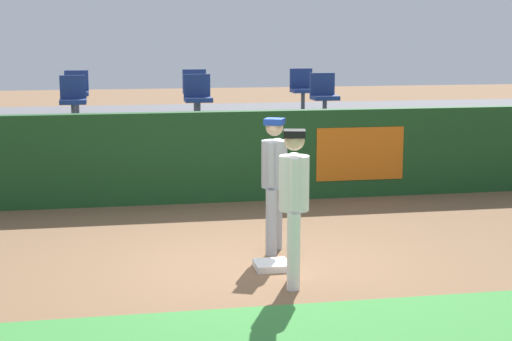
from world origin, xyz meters
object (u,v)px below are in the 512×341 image
Objects in this scene: first_base at (272,265)px; seat_front_left at (73,97)px; seat_back_right at (302,87)px; player_runner_visitor at (274,175)px; seat_back_center at (195,88)px; seat_back_left at (77,90)px; seat_front_center at (198,95)px; player_fielder_home at (294,197)px; seat_front_right at (324,93)px.

seat_front_left is (-2.41, 5.32, 1.59)m from first_base.
player_runner_visitor is at bearing -106.79° from seat_back_right.
seat_front_left and seat_back_center have the same top height.
seat_front_left is at bearing -142.14° from seat_back_center.
seat_back_center is (2.31, 0.00, 0.00)m from seat_back_left.
seat_front_left is 2.16m from seat_front_center.
player_fielder_home is at bearing -67.07° from seat_front_left.
seat_front_center is (2.16, -1.80, 0.00)m from seat_back_left.
seat_front_right is 2.32m from seat_front_center.
seat_back_center is (2.32, 1.80, 0.00)m from seat_front_left.
seat_back_left is at bearing 108.68° from first_base.
player_fielder_home is 6.51m from seat_front_left.
seat_back_center is at bearing 85.17° from seat_front_center.
seat_back_left is 4.83m from seat_front_right.
player_fielder_home is 2.04× the size of seat_front_right.
seat_back_left and seat_front_right have the same top height.
seat_front_right is at bearing 174.66° from player_fielder_home.
seat_front_right is (4.48, -1.80, 0.00)m from seat_back_left.
seat_front_center is (-0.25, 5.32, 1.59)m from first_base.
player_fielder_home reaches higher than player_runner_visitor.
seat_back_left reaches higher than player_fielder_home.
player_fielder_home reaches higher than first_base.
seat_back_center is at bearing 140.27° from seat_front_right.
seat_front_left is at bearing -126.14° from player_runner_visitor.
seat_back_center is at bearing 180.00° from seat_back_right.
player_runner_visitor is at bearing 76.04° from first_base.
first_base is 7.68m from seat_back_left.
seat_back_left is 1.00× the size of seat_back_center.
seat_front_left is (-2.59, 4.61, 0.64)m from player_runner_visitor.
seat_front_left is at bearing -90.07° from seat_back_left.
player_runner_visitor is (0.06, 1.35, -0.01)m from player_fielder_home.
seat_back_right and seat_front_right have the same top height.
seat_front_center is at bearing -150.20° from player_runner_visitor.
seat_back_center is at bearing -165.63° from player_fielder_home.
player_runner_visitor is 2.02× the size of seat_front_center.
seat_front_left is 1.00× the size of seat_front_right.
seat_back_center reaches higher than player_fielder_home.
seat_front_left and seat_front_center have the same top height.
seat_back_center is 1.00× the size of seat_front_center.
seat_front_right is 1.00× the size of seat_back_center.
seat_back_left is at bearing -180.00° from seat_back_right.
seat_front_center is (-2.36, -1.80, 0.00)m from seat_back_right.
seat_back_left is at bearing 89.93° from seat_front_left.
seat_back_center reaches higher than player_runner_visitor.
seat_front_left is 1.00× the size of seat_front_center.
first_base is at bearing 10.62° from player_runner_visitor.
first_base is at bearing -106.51° from seat_back_right.
seat_back_center is 1.81m from seat_front_center.
seat_front_right is 1.00× the size of seat_front_center.
first_base is 0.48× the size of seat_front_center.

